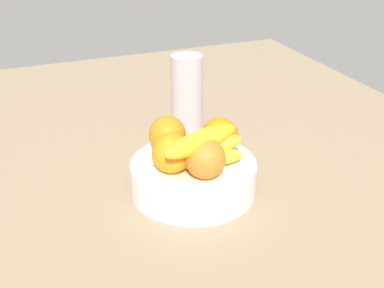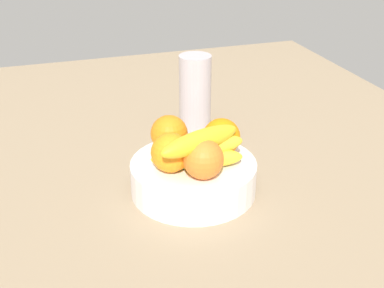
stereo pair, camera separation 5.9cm
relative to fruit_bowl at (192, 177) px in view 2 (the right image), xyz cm
name	(u,v)px [view 2 (the right image)]	position (x,y,z in cm)	size (l,w,h in cm)	color
ground_plane	(191,193)	(-1.74, 0.29, -4.63)	(180.00, 140.00, 3.00)	#968063
fruit_bowl	(192,177)	(0.00, 0.00, 0.00)	(24.07, 24.07, 6.26)	white
orange_front_left	(169,134)	(-6.32, -2.63, 6.79)	(7.32, 7.32, 7.32)	orange
orange_front_right	(171,153)	(1.44, -4.52, 6.79)	(7.32, 7.32, 7.32)	orange
orange_center	(206,159)	(5.64, 0.77, 6.79)	(7.32, 7.32, 7.32)	orange
orange_back_left	(221,137)	(-1.81, 6.52, 6.79)	(7.32, 7.32, 7.32)	orange
banana_bunch	(198,149)	(2.77, 0.27, 7.33)	(10.71, 18.32, 8.40)	yellow
thermos_tumbler	(195,95)	(-25.67, 9.11, 6.32)	(7.52, 7.52, 18.91)	#C1B6BB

